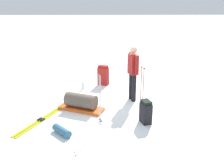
% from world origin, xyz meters
% --- Properties ---
extents(ground_plane, '(80.00, 80.00, 0.00)m').
position_xyz_m(ground_plane, '(0.00, 0.00, 0.00)').
color(ground_plane, white).
extents(skier_standing, '(0.54, 0.32, 1.70)m').
position_xyz_m(skier_standing, '(0.49, -0.64, 0.95)').
color(skier_standing, black).
rests_on(skier_standing, ground_plane).
extents(ski_pair_near, '(1.82, 1.00, 0.05)m').
position_xyz_m(ski_pair_near, '(-0.87, 1.87, 0.01)').
color(ski_pair_near, '#B0AE17').
rests_on(ski_pair_near, ground_plane).
extents(backpack_large_dark, '(0.35, 0.43, 0.72)m').
position_xyz_m(backpack_large_dark, '(1.96, 0.29, 0.35)').
color(backpack_large_dark, maroon).
rests_on(backpack_large_dark, ground_plane).
extents(backpack_bright, '(0.37, 0.31, 0.61)m').
position_xyz_m(backpack_bright, '(-1.03, -0.84, 0.30)').
color(backpack_bright, black).
rests_on(backpack_bright, ground_plane).
extents(ski_poles_planted_near, '(0.18, 0.10, 1.34)m').
position_xyz_m(ski_poles_planted_near, '(-0.99, 0.32, 0.74)').
color(ski_poles_planted_near, '#B1B4B9').
rests_on(ski_poles_planted_near, ground_plane).
extents(ski_poles_planted_far, '(0.22, 0.11, 1.22)m').
position_xyz_m(ski_poles_planted_far, '(-0.07, -0.86, 0.68)').
color(ski_poles_planted_far, maroon).
rests_on(ski_poles_planted_far, ground_plane).
extents(gear_sled, '(0.92, 1.36, 0.49)m').
position_xyz_m(gear_sled, '(-0.24, 0.88, 0.22)').
color(gear_sled, '#E1581D').
rests_on(gear_sled, ground_plane).
extents(sleeping_mat_rolled, '(0.52, 0.51, 0.18)m').
position_xyz_m(sleeping_mat_rolled, '(-1.57, 1.21, 0.09)').
color(sleeping_mat_rolled, '#366885').
rests_on(sleeping_mat_rolled, ground_plane).
extents(thermos_bottle, '(0.07, 0.07, 0.26)m').
position_xyz_m(thermos_bottle, '(1.50, 0.99, 0.13)').
color(thermos_bottle, '#B2BDB7').
rests_on(thermos_bottle, ground_plane).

